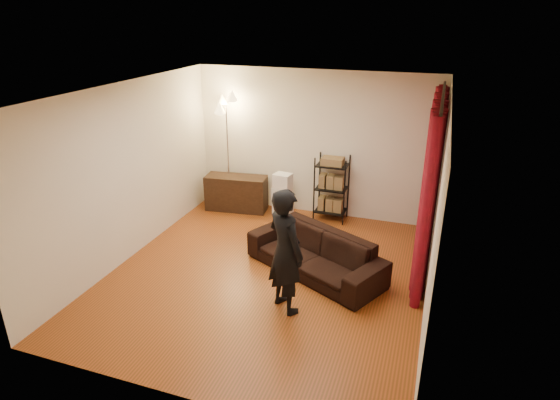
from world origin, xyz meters
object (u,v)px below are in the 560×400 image
at_px(sofa, 315,253).
at_px(wire_shelf, 331,188).
at_px(media_cabinet, 236,193).
at_px(floor_lamp, 228,153).
at_px(storage_boxes, 283,194).
at_px(person, 285,251).

xyz_separation_m(sofa, wire_shelf, (-0.23, 1.96, 0.30)).
height_order(media_cabinet, wire_shelf, wire_shelf).
height_order(media_cabinet, floor_lamp, floor_lamp).
bearing_deg(floor_lamp, storage_boxes, -2.19).
bearing_deg(wire_shelf, sofa, -73.44).
xyz_separation_m(wire_shelf, floor_lamp, (-2.03, -0.07, 0.50)).
distance_m(person, media_cabinet, 3.44).
bearing_deg(person, media_cabinet, -18.92).
bearing_deg(media_cabinet, wire_shelf, -2.10).
distance_m(wire_shelf, floor_lamp, 2.09).
bearing_deg(media_cabinet, floor_lamp, 147.10).
bearing_deg(wire_shelf, storage_boxes, -163.06).
bearing_deg(person, storage_boxes, -34.17).
distance_m(sofa, wire_shelf, 1.99).
xyz_separation_m(media_cabinet, floor_lamp, (-0.19, 0.09, 0.77)).
distance_m(person, storage_boxes, 3.05).
bearing_deg(storage_boxes, sofa, -58.32).
height_order(media_cabinet, storage_boxes, storage_boxes).
bearing_deg(media_cabinet, storage_boxes, -4.08).
relative_size(sofa, storage_boxes, 2.57).
xyz_separation_m(person, floor_lamp, (-2.13, 2.89, 0.27)).
xyz_separation_m(sofa, floor_lamp, (-2.26, 1.89, 0.80)).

